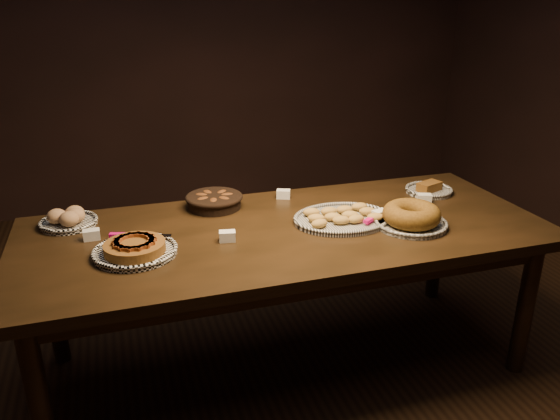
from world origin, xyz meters
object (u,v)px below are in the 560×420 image
object	(u,v)px
madeleine_platter	(342,217)
bundt_cake_plate	(411,217)
apple_tart_plate	(135,249)
buffet_table	(286,242)

from	to	relation	value
madeleine_platter	bundt_cake_plate	distance (m)	0.31
apple_tart_plate	bundt_cake_plate	world-z (taller)	bundt_cake_plate
apple_tart_plate	bundt_cake_plate	size ratio (longest dim) A/B	0.90
buffet_table	apple_tart_plate	bearing A→B (deg)	-173.61
buffet_table	madeleine_platter	size ratio (longest dim) A/B	5.16
buffet_table	bundt_cake_plate	xyz separation A→B (m)	(0.55, -0.15, 0.12)
apple_tart_plate	madeleine_platter	xyz separation A→B (m)	(0.95, 0.07, -0.00)
madeleine_platter	apple_tart_plate	bearing A→B (deg)	165.83
apple_tart_plate	bundt_cake_plate	distance (m)	1.23
madeleine_platter	bundt_cake_plate	world-z (taller)	bundt_cake_plate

